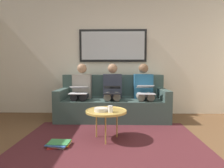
{
  "coord_description": "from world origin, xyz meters",
  "views": [
    {
      "loc": [
        -0.09,
        1.77,
        1.03
      ],
      "look_at": [
        0.0,
        -1.7,
        0.75
      ],
      "focal_mm": 30.11,
      "sensor_mm": 36.0,
      "label": 1
    }
  ],
  "objects_px": {
    "cup": "(110,109)",
    "laptop_black": "(112,90)",
    "person_left": "(144,90)",
    "coffee_table": "(106,111)",
    "laptop_silver": "(146,90)",
    "person_right": "(81,89)",
    "magazine_stack": "(59,144)",
    "couch": "(113,103)",
    "framed_mirror": "(113,46)",
    "bowl": "(101,110)",
    "laptop_white": "(79,90)",
    "person_middle": "(112,90)"
  },
  "relations": [
    {
      "from": "magazine_stack",
      "to": "couch",
      "type": "bearing_deg",
      "value": -115.04
    },
    {
      "from": "cup",
      "to": "person_left",
      "type": "xyz_separation_m",
      "value": [
        -0.64,
        -1.25,
        0.14
      ]
    },
    {
      "from": "person_left",
      "to": "person_middle",
      "type": "relative_size",
      "value": 1.0
    },
    {
      "from": "coffee_table",
      "to": "magazine_stack",
      "type": "distance_m",
      "value": 0.78
    },
    {
      "from": "framed_mirror",
      "to": "cup",
      "type": "relative_size",
      "value": 16.76
    },
    {
      "from": "bowl",
      "to": "laptop_black",
      "type": "xyz_separation_m",
      "value": [
        -0.14,
        -0.96,
        0.17
      ]
    },
    {
      "from": "bowl",
      "to": "magazine_stack",
      "type": "relative_size",
      "value": 0.58
    },
    {
      "from": "laptop_silver",
      "to": "laptop_black",
      "type": "distance_m",
      "value": 0.64
    },
    {
      "from": "laptop_black",
      "to": "magazine_stack",
      "type": "relative_size",
      "value": 1.06
    },
    {
      "from": "person_left",
      "to": "person_middle",
      "type": "height_order",
      "value": "same"
    },
    {
      "from": "cup",
      "to": "laptop_silver",
      "type": "distance_m",
      "value": 1.21
    },
    {
      "from": "laptop_silver",
      "to": "person_left",
      "type": "bearing_deg",
      "value": -90.0
    },
    {
      "from": "person_left",
      "to": "bowl",
      "type": "bearing_deg",
      "value": 57.16
    },
    {
      "from": "cup",
      "to": "couch",
      "type": "bearing_deg",
      "value": -90.08
    },
    {
      "from": "coffee_table",
      "to": "person_middle",
      "type": "relative_size",
      "value": 0.52
    },
    {
      "from": "person_right",
      "to": "magazine_stack",
      "type": "height_order",
      "value": "person_right"
    },
    {
      "from": "coffee_table",
      "to": "laptop_white",
      "type": "distance_m",
      "value": 1.09
    },
    {
      "from": "person_right",
      "to": "laptop_white",
      "type": "distance_m",
      "value": 0.25
    },
    {
      "from": "couch",
      "to": "laptop_black",
      "type": "distance_m",
      "value": 0.44
    },
    {
      "from": "laptop_silver",
      "to": "person_right",
      "type": "height_order",
      "value": "person_right"
    },
    {
      "from": "person_left",
      "to": "person_right",
      "type": "bearing_deg",
      "value": 0.0
    },
    {
      "from": "person_middle",
      "to": "laptop_white",
      "type": "bearing_deg",
      "value": 21.37
    },
    {
      "from": "coffee_table",
      "to": "person_left",
      "type": "relative_size",
      "value": 0.52
    },
    {
      "from": "bowl",
      "to": "person_left",
      "type": "distance_m",
      "value": 1.44
    },
    {
      "from": "cup",
      "to": "bowl",
      "type": "bearing_deg",
      "value": -18.48
    },
    {
      "from": "bowl",
      "to": "laptop_silver",
      "type": "xyz_separation_m",
      "value": [
        -0.78,
        -0.97,
        0.18
      ]
    },
    {
      "from": "person_left",
      "to": "coffee_table",
      "type": "bearing_deg",
      "value": 58.58
    },
    {
      "from": "laptop_black",
      "to": "person_right",
      "type": "bearing_deg",
      "value": -20.7
    },
    {
      "from": "coffee_table",
      "to": "bowl",
      "type": "bearing_deg",
      "value": 35.5
    },
    {
      "from": "cup",
      "to": "person_middle",
      "type": "relative_size",
      "value": 0.08
    },
    {
      "from": "bowl",
      "to": "laptop_silver",
      "type": "relative_size",
      "value": 0.49
    },
    {
      "from": "framed_mirror",
      "to": "magazine_stack",
      "type": "xyz_separation_m",
      "value": [
        0.69,
        1.86,
        -1.52
      ]
    },
    {
      "from": "couch",
      "to": "laptop_white",
      "type": "distance_m",
      "value": 0.78
    },
    {
      "from": "person_left",
      "to": "laptop_white",
      "type": "height_order",
      "value": "person_left"
    },
    {
      "from": "laptop_silver",
      "to": "magazine_stack",
      "type": "distance_m",
      "value": 1.87
    },
    {
      "from": "laptop_white",
      "to": "person_right",
      "type": "bearing_deg",
      "value": -90.0
    },
    {
      "from": "cup",
      "to": "person_middle",
      "type": "bearing_deg",
      "value": -90.09
    },
    {
      "from": "laptop_silver",
      "to": "person_right",
      "type": "relative_size",
      "value": 0.34
    },
    {
      "from": "person_right",
      "to": "laptop_black",
      "type": "bearing_deg",
      "value": 159.3
    },
    {
      "from": "person_left",
      "to": "person_right",
      "type": "xyz_separation_m",
      "value": [
        1.28,
        0.0,
        0.0
      ]
    },
    {
      "from": "couch",
      "to": "framed_mirror",
      "type": "bearing_deg",
      "value": -90.0
    },
    {
      "from": "cup",
      "to": "laptop_black",
      "type": "xyz_separation_m",
      "value": [
        -0.0,
        -1.0,
        0.15
      ]
    },
    {
      "from": "cup",
      "to": "person_right",
      "type": "height_order",
      "value": "person_right"
    },
    {
      "from": "person_left",
      "to": "laptop_black",
      "type": "bearing_deg",
      "value": 20.7
    },
    {
      "from": "coffee_table",
      "to": "laptop_silver",
      "type": "bearing_deg",
      "value": -127.55
    },
    {
      "from": "framed_mirror",
      "to": "person_middle",
      "type": "relative_size",
      "value": 1.32
    },
    {
      "from": "framed_mirror",
      "to": "coffee_table",
      "type": "bearing_deg",
      "value": 87.79
    },
    {
      "from": "bowl",
      "to": "laptop_black",
      "type": "relative_size",
      "value": 0.55
    },
    {
      "from": "laptop_black",
      "to": "person_right",
      "type": "relative_size",
      "value": 0.3
    },
    {
      "from": "person_right",
      "to": "laptop_white",
      "type": "bearing_deg",
      "value": 90.0
    }
  ]
}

